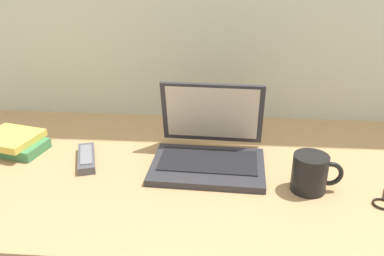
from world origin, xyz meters
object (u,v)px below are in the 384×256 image
at_px(coffee_mug, 311,173).
at_px(remote_control_near, 86,158).
at_px(laptop, 209,147).
at_px(book_stack, 11,143).

distance_m(coffee_mug, remote_control_near, 0.62).
height_order(laptop, coffee_mug, laptop).
bearing_deg(coffee_mug, remote_control_near, 170.44).
xyz_separation_m(coffee_mug, remote_control_near, (-0.61, 0.10, -0.04)).
xyz_separation_m(remote_control_near, book_stack, (-0.25, 0.05, 0.01)).
bearing_deg(remote_control_near, book_stack, 167.89).
bearing_deg(coffee_mug, book_stack, 169.70).
bearing_deg(book_stack, coffee_mug, -10.30).
relative_size(coffee_mug, remote_control_near, 0.76).
xyz_separation_m(laptop, coffee_mug, (0.26, -0.13, 0.00)).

